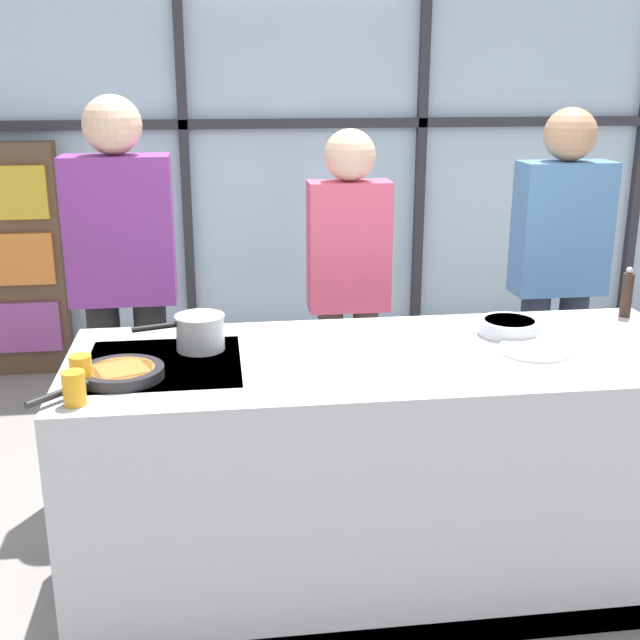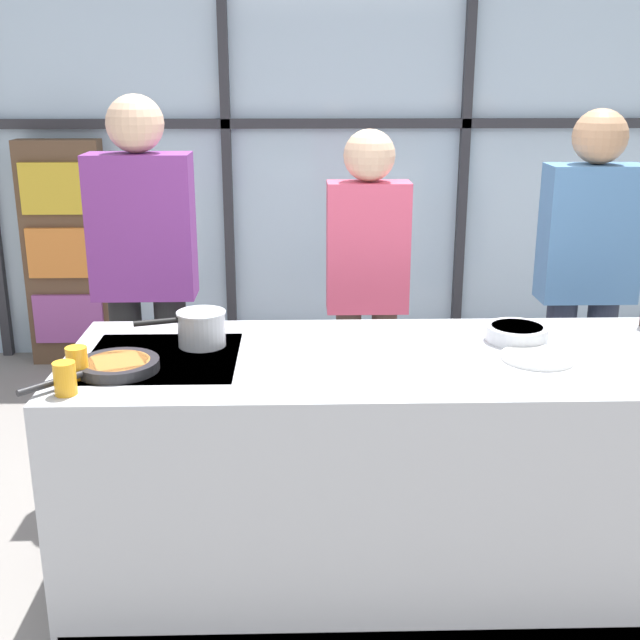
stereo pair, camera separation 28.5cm
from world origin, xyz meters
The scene contains 13 objects.
ground_plane centered at (0.00, 0.00, 0.00)m, with size 18.00×18.00×0.00m, color gray.
back_window_wall centered at (0.00, 2.67, 1.40)m, with size 6.40×0.10×2.80m.
bookshelf centered at (-1.81, 2.48, 0.73)m, with size 0.53×0.19×1.45m.
demo_island centered at (0.00, 0.00, 0.45)m, with size 2.25×0.85×0.91m.
spectator_far_left centered at (-1.00, 0.89, 1.01)m, with size 0.45×0.25×1.77m.
spectator_center_left centered at (0.00, 0.89, 0.95)m, with size 0.37×0.23×1.62m.
spectator_center_right centered at (1.00, 0.89, 0.98)m, with size 0.43×0.24×1.71m.
frying_pan centered at (-0.92, -0.13, 0.93)m, with size 0.39×0.40×0.04m.
saucepan centered at (-0.66, 0.12, 0.98)m, with size 0.32×0.18×0.13m.
white_plate centered at (0.51, -0.05, 0.92)m, with size 0.25×0.25×0.01m, color white.
mixing_bowl centered at (0.49, 0.15, 0.94)m, with size 0.23×0.23×0.06m.
juice_glass_near centered at (-1.02, -0.32, 0.96)m, with size 0.07×0.07×0.10m, color orange.
juice_glass_far centered at (-1.02, -0.18, 0.96)m, with size 0.07×0.07×0.10m, color orange.
Camera 2 is at (-0.31, -2.62, 1.85)m, focal length 45.00 mm.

